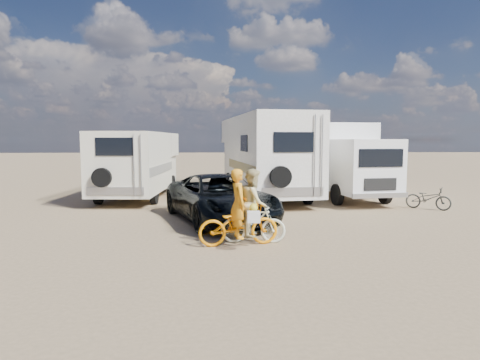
{
  "coord_description": "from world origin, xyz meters",
  "views": [
    {
      "loc": [
        -1.72,
        -11.19,
        2.49
      ],
      "look_at": [
        -1.03,
        1.02,
        1.3
      ],
      "focal_mm": 31.08,
      "sensor_mm": 36.0,
      "label": 1
    }
  ],
  "objects": [
    {
      "name": "rv_main",
      "position": [
        0.36,
        7.08,
        1.75
      ],
      "size": [
        3.54,
        9.14,
        3.49
      ],
      "primitive_type": null,
      "rotation": [
        0.0,
        0.0,
        0.11
      ],
      "color": "white",
      "rests_on": "ground"
    },
    {
      "name": "crate",
      "position": [
        0.43,
        4.6,
        0.2
      ],
      "size": [
        0.64,
        0.64,
        0.39
      ],
      "primitive_type": "cube",
      "rotation": [
        0.0,
        0.0,
        -0.4
      ],
      "color": "#9C835C",
      "rests_on": "ground"
    },
    {
      "name": "cooler",
      "position": [
        0.09,
        3.61,
        0.21
      ],
      "size": [
        0.53,
        0.4,
        0.41
      ],
      "primitive_type": "cube",
      "rotation": [
        0.0,
        0.0,
        0.05
      ],
      "color": "teal",
      "rests_on": "ground"
    },
    {
      "name": "rider_man",
      "position": [
        -1.21,
        -1.57,
        0.82
      ],
      "size": [
        0.49,
        0.65,
        1.63
      ],
      "primitive_type": "imported",
      "rotation": [
        0.0,
        0.0,
        1.74
      ],
      "color": "orange",
      "rests_on": "ground"
    },
    {
      "name": "box_truck",
      "position": [
        3.58,
        6.41,
        1.58
      ],
      "size": [
        3.08,
        7.11,
        3.17
      ],
      "primitive_type": null,
      "rotation": [
        0.0,
        0.0,
        0.13
      ],
      "color": "white",
      "rests_on": "ground"
    },
    {
      "name": "rv_left",
      "position": [
        -5.08,
        6.94,
        1.4
      ],
      "size": [
        2.79,
        6.9,
        2.8
      ],
      "primitive_type": null,
      "rotation": [
        0.0,
        0.0,
        -0.06
      ],
      "color": "beige",
      "rests_on": "ground"
    },
    {
      "name": "bike_parked",
      "position": [
        5.85,
        3.14,
        0.4
      ],
      "size": [
        1.53,
        1.37,
        0.8
      ],
      "primitive_type": "imported",
      "rotation": [
        0.0,
        0.0,
        0.9
      ],
      "color": "#292B29",
      "rests_on": "ground"
    },
    {
      "name": "bike_man",
      "position": [
        -1.21,
        -1.57,
        0.5
      ],
      "size": [
        1.99,
        0.98,
        1.0
      ],
      "primitive_type": "imported",
      "rotation": [
        0.0,
        0.0,
        1.74
      ],
      "color": "orange",
      "rests_on": "ground"
    },
    {
      "name": "bike_woman",
      "position": [
        -0.85,
        -1.39,
        0.47
      ],
      "size": [
        1.59,
        0.57,
        0.94
      ],
      "primitive_type": "imported",
      "rotation": [
        0.0,
        0.0,
        1.49
      ],
      "color": "beige",
      "rests_on": "ground"
    },
    {
      "name": "dark_suv",
      "position": [
        -1.62,
        1.39,
        0.71
      ],
      "size": [
        3.91,
        5.62,
        1.43
      ],
      "primitive_type": "imported",
      "rotation": [
        0.0,
        0.0,
        0.33
      ],
      "color": "black",
      "rests_on": "ground"
    },
    {
      "name": "ground",
      "position": [
        0.0,
        0.0,
        0.0
      ],
      "size": [
        140.0,
        140.0,
        0.0
      ],
      "primitive_type": "plane",
      "color": "#937958",
      "rests_on": "ground"
    },
    {
      "name": "rider_woman",
      "position": [
        -0.85,
        -1.39,
        0.81
      ],
      "size": [
        0.68,
        0.84,
        1.62
      ],
      "primitive_type": "imported",
      "rotation": [
        0.0,
        0.0,
        1.49
      ],
      "color": "tan",
      "rests_on": "ground"
    }
  ]
}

